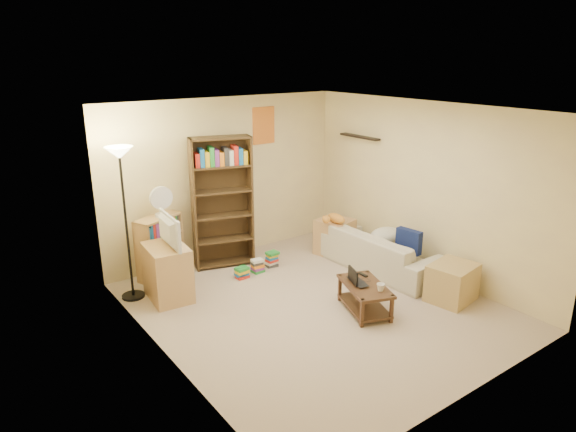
{
  "coord_description": "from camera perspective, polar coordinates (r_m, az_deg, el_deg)",
  "views": [
    {
      "loc": [
        -3.79,
        -4.6,
        3.12
      ],
      "look_at": [
        0.04,
        0.65,
        1.05
      ],
      "focal_mm": 32.0,
      "sensor_mm": 36.0,
      "label": 1
    }
  ],
  "objects": [
    {
      "name": "room",
      "position": [
        6.15,
        3.27,
        3.56
      ],
      "size": [
        4.5,
        4.54,
        2.52
      ],
      "color": "#C1A591",
      "rests_on": "ground"
    },
    {
      "name": "coffee_table",
      "position": [
        6.58,
        8.52,
        -8.66
      ],
      "size": [
        0.71,
        0.92,
        0.36
      ],
      "rotation": [
        0.0,
        0.0,
        -0.35
      ],
      "color": "#48291B",
      "rests_on": "ground"
    },
    {
      "name": "tabby_cat",
      "position": [
        8.02,
        5.19,
        -0.28
      ],
      "size": [
        0.45,
        0.17,
        0.16
      ],
      "color": "orange",
      "rests_on": "sofa"
    },
    {
      "name": "cream_blanket",
      "position": [
        7.87,
        10.81,
        -2.11
      ],
      "size": [
        0.53,
        0.38,
        0.23
      ],
      "primitive_type": "ellipsoid",
      "color": "beige",
      "rests_on": "sofa"
    },
    {
      "name": "sofa",
      "position": [
        7.82,
        10.28,
        -3.85
      ],
      "size": [
        2.02,
        0.87,
        0.58
      ],
      "primitive_type": "imported",
      "rotation": [
        0.0,
        0.0,
        1.6
      ],
      "color": "#BBB79B",
      "rests_on": "ground"
    },
    {
      "name": "navy_pillow",
      "position": [
        7.54,
        13.27,
        -2.73
      ],
      "size": [
        0.16,
        0.39,
        0.34
      ],
      "primitive_type": "cube",
      "rotation": [
        0.0,
        0.0,
        1.7
      ],
      "color": "#121E52",
      "rests_on": "sofa"
    },
    {
      "name": "television",
      "position": [
        6.75,
        -13.57,
        -1.65
      ],
      "size": [
        0.74,
        0.23,
        0.42
      ],
      "primitive_type": "imported",
      "rotation": [
        0.0,
        0.0,
        1.48
      ],
      "color": "black",
      "rests_on": "tv_stand"
    },
    {
      "name": "laptop_screen",
      "position": [
        6.48,
        7.23,
        -6.59
      ],
      "size": [
        0.1,
        0.26,
        0.18
      ],
      "primitive_type": "cube",
      "rotation": [
        0.0,
        0.0,
        -0.35
      ],
      "color": "white",
      "rests_on": "laptop"
    },
    {
      "name": "book_stacks",
      "position": [
        7.69,
        -3.21,
        -5.44
      ],
      "size": [
        0.79,
        0.25,
        0.24
      ],
      "color": "red",
      "rests_on": "ground"
    },
    {
      "name": "mug",
      "position": [
        6.37,
        10.25,
        -7.8
      ],
      "size": [
        0.14,
        0.14,
        0.09
      ],
      "primitive_type": "imported",
      "rotation": [
        0.0,
        0.0,
        -0.2
      ],
      "color": "white",
      "rests_on": "coffee_table"
    },
    {
      "name": "desk_fan",
      "position": [
        7.37,
        -13.92,
        1.64
      ],
      "size": [
        0.33,
        0.18,
        0.44
      ],
      "color": "silver",
      "rests_on": "short_bookshelf"
    },
    {
      "name": "end_cabinet",
      "position": [
        7.11,
        17.76,
        -7.05
      ],
      "size": [
        0.67,
        0.59,
        0.5
      ],
      "primitive_type": "cube",
      "rotation": [
        0.0,
        0.0,
        0.17
      ],
      "color": "tan",
      "rests_on": "ground"
    },
    {
      "name": "tall_bookshelf",
      "position": [
        7.67,
        -7.32,
        1.82
      ],
      "size": [
        0.94,
        0.54,
        1.98
      ],
      "rotation": [
        0.0,
        0.0,
        -0.29
      ],
      "color": "#432E19",
      "rests_on": "ground"
    },
    {
      "name": "tv_stand",
      "position": [
        6.96,
        -13.23,
        -6.13
      ],
      "size": [
        0.55,
        0.73,
        0.73
      ],
      "primitive_type": "cube",
      "rotation": [
        0.0,
        0.0,
        -0.09
      ],
      "color": "tan",
      "rests_on": "ground"
    },
    {
      "name": "short_bookshelf",
      "position": [
        7.61,
        -14.02,
        -3.35
      ],
      "size": [
        0.77,
        0.56,
        0.91
      ],
      "rotation": [
        0.0,
        0.0,
        0.43
      ],
      "color": "tan",
      "rests_on": "ground"
    },
    {
      "name": "floor_lamp",
      "position": [
        6.72,
        -18.0,
        3.89
      ],
      "size": [
        0.34,
        0.34,
        2.03
      ],
      "color": "black",
      "rests_on": "ground"
    },
    {
      "name": "side_table",
      "position": [
        8.32,
        5.2,
        -2.3
      ],
      "size": [
        0.61,
        0.61,
        0.58
      ],
      "primitive_type": "cube",
      "rotation": [
        0.0,
        0.0,
        0.23
      ],
      "color": "tan",
      "rests_on": "ground"
    },
    {
      "name": "tv_remote",
      "position": [
        6.77,
        8.34,
        -6.47
      ],
      "size": [
        0.05,
        0.15,
        0.02
      ],
      "primitive_type": "cube",
      "rotation": [
        0.0,
        0.0,
        -0.05
      ],
      "color": "black",
      "rests_on": "coffee_table"
    },
    {
      "name": "laptop",
      "position": [
        6.56,
        8.15,
        -7.21
      ],
      "size": [
        0.48,
        0.41,
        0.03
      ],
      "primitive_type": "imported",
      "rotation": [
        0.0,
        0.0,
        1.3
      ],
      "color": "black",
      "rests_on": "coffee_table"
    }
  ]
}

